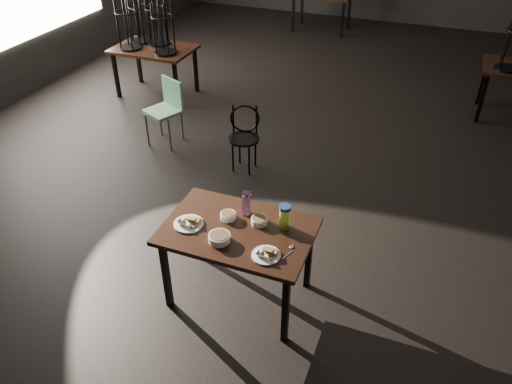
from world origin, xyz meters
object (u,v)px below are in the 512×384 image
at_px(bentwood_chair, 244,133).
at_px(juice_carton, 247,203).
at_px(water_bottle, 285,216).
at_px(school_chair, 167,106).
at_px(main_table, 238,237).

bearing_deg(bentwood_chair, juice_carton, -84.86).
bearing_deg(bentwood_chair, water_bottle, -76.92).
height_order(bentwood_chair, school_chair, school_chair).
distance_m(main_table, water_bottle, 0.41).
xyz_separation_m(water_bottle, bentwood_chair, (-1.10, 1.85, -0.40)).
xyz_separation_m(juice_carton, bentwood_chair, (-0.76, 1.80, -0.40)).
bearing_deg(juice_carton, water_bottle, -9.48).
distance_m(water_bottle, school_chair, 3.11).
height_order(water_bottle, school_chair, water_bottle).
bearing_deg(school_chair, water_bottle, -18.15).
height_order(juice_carton, bentwood_chair, juice_carton).
distance_m(water_bottle, bentwood_chair, 2.19).
distance_m(main_table, juice_carton, 0.28).
xyz_separation_m(main_table, water_bottle, (0.34, 0.16, 0.19)).
distance_m(main_table, bentwood_chair, 2.16).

